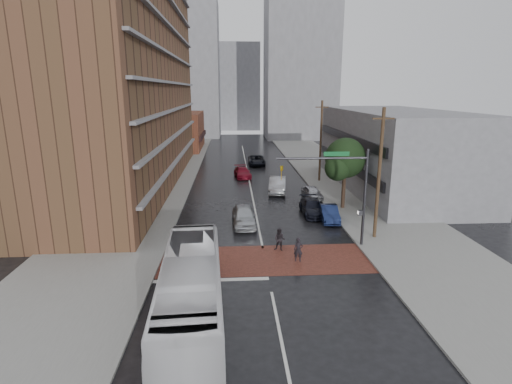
{
  "coord_description": "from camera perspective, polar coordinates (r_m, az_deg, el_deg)",
  "views": [
    {
      "loc": [
        -2.14,
        -24.52,
        11.18
      ],
      "look_at": [
        -0.32,
        5.45,
        3.5
      ],
      "focal_mm": 28.0,
      "sensor_mm": 36.0,
      "label": 1
    }
  ],
  "objects": [
    {
      "name": "suv_travel",
      "position": [
        61.45,
        0.1,
        4.57
      ],
      "size": [
        2.54,
        5.42,
        1.5
      ],
      "primitive_type": "imported",
      "rotation": [
        0.0,
        0.0,
        -0.01
      ],
      "color": "black",
      "rests_on": "ground"
    },
    {
      "name": "car_travel_c",
      "position": [
        52.66,
        -1.95,
        2.83
      ],
      "size": [
        2.46,
        4.88,
        1.36
      ],
      "primitive_type": "imported",
      "rotation": [
        0.0,
        0.0,
        0.12
      ],
      "color": "maroon",
      "rests_on": "ground"
    },
    {
      "name": "storefront_west",
      "position": [
        79.51,
        -10.7,
        8.55
      ],
      "size": [
        8.0,
        16.0,
        7.0
      ],
      "primitive_type": "cube",
      "color": "brown",
      "rests_on": "ground"
    },
    {
      "name": "transit_bus",
      "position": [
        20.29,
        -9.25,
        -13.74
      ],
      "size": [
        3.52,
        12.28,
        3.38
      ],
      "primitive_type": "imported",
      "rotation": [
        0.0,
        0.0,
        0.06
      ],
      "color": "white",
      "rests_on": "ground"
    },
    {
      "name": "distant_tower_center",
      "position": [
        119.54,
        -2.53,
        14.72
      ],
      "size": [
        12.0,
        10.0,
        24.0
      ],
      "primitive_type": "cube",
      "color": "gray",
      "rests_on": "ground"
    },
    {
      "name": "crosswalk",
      "position": [
        27.48,
        1.3,
        -9.64
      ],
      "size": [
        14.0,
        5.0,
        0.02
      ],
      "primitive_type": "cube",
      "color": "brown",
      "rests_on": "ground"
    },
    {
      "name": "street_tree",
      "position": [
        38.62,
        12.63,
        4.39
      ],
      "size": [
        4.2,
        4.1,
        6.9
      ],
      "color": "#332319",
      "rests_on": "ground"
    },
    {
      "name": "car_travel_b",
      "position": [
        44.87,
        3.09,
        1.02
      ],
      "size": [
        2.5,
        5.4,
        1.71
      ],
      "primitive_type": "imported",
      "rotation": [
        0.0,
        0.0,
        -0.13
      ],
      "color": "#A5A7AD",
      "rests_on": "ground"
    },
    {
      "name": "sidewalk_east",
      "position": [
        52.55,
        11.65,
        1.84
      ],
      "size": [
        9.0,
        90.0,
        0.15
      ],
      "primitive_type": "cube",
      "color": "gray",
      "rests_on": "ground"
    },
    {
      "name": "distant_tower_west",
      "position": [
        103.32,
        -10.52,
        16.79
      ],
      "size": [
        18.0,
        16.0,
        32.0
      ],
      "primitive_type": "cube",
      "color": "gray",
      "rests_on": "ground"
    },
    {
      "name": "sidewalk_west",
      "position": [
        51.61,
        -13.85,
        1.49
      ],
      "size": [
        9.0,
        90.0,
        0.15
      ],
      "primitive_type": "cube",
      "color": "gray",
      "rests_on": "ground"
    },
    {
      "name": "pedestrian_a",
      "position": [
        27.07,
        6.06,
        -8.2
      ],
      "size": [
        0.67,
        0.51,
        1.67
      ],
      "primitive_type": "imported",
      "rotation": [
        0.0,
        0.0,
        -0.19
      ],
      "color": "black",
      "rests_on": "ground"
    },
    {
      "name": "car_parked_far",
      "position": [
        42.71,
        8.03,
        -0.07
      ],
      "size": [
        1.99,
        3.99,
        1.3
      ],
      "primitive_type": "imported",
      "rotation": [
        0.0,
        0.0,
        0.12
      ],
      "color": "#AFB0B7",
      "rests_on": "ground"
    },
    {
      "name": "utility_pole_far",
      "position": [
        50.1,
        9.23,
        7.23
      ],
      "size": [
        1.6,
        0.26,
        10.0
      ],
      "color": "#473321",
      "rests_on": "ground"
    },
    {
      "name": "signal_mast",
      "position": [
        28.91,
        12.66,
        1.1
      ],
      "size": [
        6.5,
        0.3,
        7.2
      ],
      "color": "#2D2D33",
      "rests_on": "ground"
    },
    {
      "name": "car_parked_near",
      "position": [
        35.64,
        10.39,
        -3.03
      ],
      "size": [
        1.78,
        4.24,
        1.36
      ],
      "primitive_type": "imported",
      "rotation": [
        0.0,
        0.0,
        -0.08
      ],
      "color": "#152049",
      "rests_on": "ground"
    },
    {
      "name": "distant_tower_east",
      "position": [
        98.1,
        6.32,
        18.25
      ],
      "size": [
        16.0,
        14.0,
        36.0
      ],
      "primitive_type": "cube",
      "color": "gray",
      "rests_on": "ground"
    },
    {
      "name": "pedestrian_b",
      "position": [
        28.72,
        3.4,
        -6.8
      ],
      "size": [
        0.98,
        0.87,
        1.66
      ],
      "primitive_type": "imported",
      "rotation": [
        0.0,
        0.0,
        -0.36
      ],
      "color": "black",
      "rests_on": "ground"
    },
    {
      "name": "apartment_block",
      "position": [
        50.03,
        -17.99,
        16.91
      ],
      "size": [
        10.0,
        44.0,
        28.0
      ],
      "primitive_type": "cube",
      "color": "brown",
      "rests_on": "ground"
    },
    {
      "name": "ground",
      "position": [
        27.03,
        1.39,
        -10.09
      ],
      "size": [
        160.0,
        160.0,
        0.0
      ],
      "primitive_type": "plane",
      "color": "black",
      "rests_on": "ground"
    },
    {
      "name": "car_parked_mid",
      "position": [
        37.16,
        8.06,
        -2.18
      ],
      "size": [
        1.97,
        4.83,
        1.4
      ],
      "primitive_type": "imported",
      "rotation": [
        0.0,
        0.0,
        0.0
      ],
      "color": "black",
      "rests_on": "ground"
    },
    {
      "name": "utility_pole_near",
      "position": [
        31.14,
        17.18,
        2.51
      ],
      "size": [
        1.6,
        0.26,
        10.0
      ],
      "color": "#473321",
      "rests_on": "ground"
    },
    {
      "name": "building_east",
      "position": [
        48.73,
        19.15,
        5.67
      ],
      "size": [
        11.0,
        26.0,
        9.0
      ],
      "primitive_type": "cube",
      "color": "gray",
      "rests_on": "ground"
    },
    {
      "name": "car_travel_a",
      "position": [
        33.89,
        -1.75,
        -3.45
      ],
      "size": [
        2.09,
        4.9,
        1.65
      ],
      "primitive_type": "imported",
      "rotation": [
        0.0,
        0.0,
        0.03
      ],
      "color": "#B1B5B9",
      "rests_on": "ground"
    }
  ]
}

